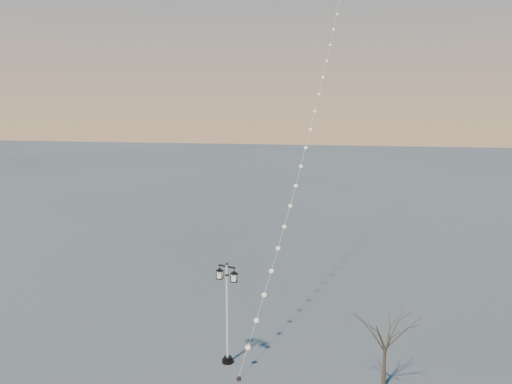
# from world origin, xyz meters

# --- Properties ---
(ground) EXTENTS (300.00, 300.00, 0.00)m
(ground) POSITION_xyz_m (0.00, 0.00, 0.00)
(ground) COLOR #424242
(ground) RESTS_ON ground
(street_lamp) EXTENTS (1.33, 0.81, 5.48)m
(street_lamp) POSITION_xyz_m (-0.56, 1.21, 3.03)
(street_lamp) COLOR black
(street_lamp) RESTS_ON ground
(bare_tree) EXTENTS (2.21, 2.21, 3.66)m
(bare_tree) POSITION_xyz_m (7.45, 0.26, 2.54)
(bare_tree) COLOR #3E3124
(bare_tree) RESTS_ON ground
(kite_train) EXTENTS (5.18, 36.97, 33.51)m
(kite_train) POSITION_xyz_m (2.71, 17.69, 16.64)
(kite_train) COLOR black
(kite_train) RESTS_ON ground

